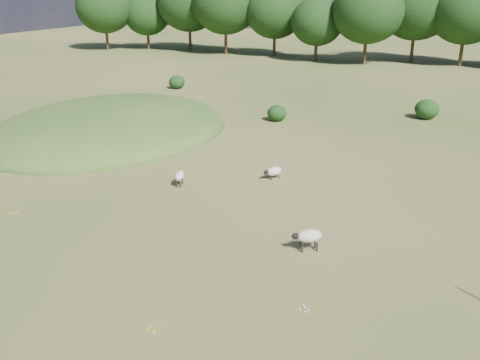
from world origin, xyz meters
name	(u,v)px	position (x,y,z in m)	size (l,w,h in m)	color
ground	(301,123)	(0.00, 20.00, 0.00)	(160.00, 160.00, 0.00)	#35551A
mound	(110,131)	(-12.00, 12.00, 0.00)	(16.00, 20.00, 4.00)	#33561E
treeline	(380,12)	(-1.06, 55.44, 6.57)	(96.28, 14.66, 11.70)	black
shrubs	(306,100)	(-1.17, 24.86, 0.70)	(26.32, 10.06, 1.54)	black
sheep_0	(273,171)	(2.48, 7.42, 0.42)	(0.95, 1.16, 0.67)	beige
sheep_1	(308,236)	(6.74, 0.11, 0.64)	(1.26, 1.04, 0.91)	beige
sheep_2	(179,176)	(-1.69, 4.37, 0.54)	(0.72, 1.12, 0.77)	beige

